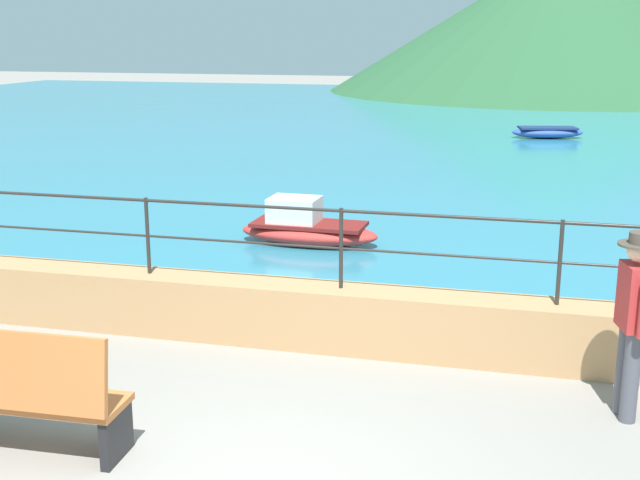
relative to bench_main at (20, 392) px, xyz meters
The scene contains 8 objects.
promenade_wall 3.64m from the bench_main, 56.22° to the left, with size 20.00×0.56×0.70m, color tan.
railing 3.71m from the bench_main, 56.22° to the left, with size 18.44×0.04×0.90m.
lake_water 25.74m from the bench_main, 85.50° to the left, with size 64.00×44.32×0.06m, color teal.
hill_main 45.75m from the bench_main, 83.63° to the left, with size 26.46×26.46×7.99m, color #285633.
bench_main is the anchor object (origin of this frame).
person_walking 5.34m from the bench_main, 21.93° to the left, with size 0.38×0.56×1.75m.
boat_1 7.24m from the bench_main, 86.29° to the left, with size 2.32×0.96×0.76m.
boat_3 22.98m from the bench_main, 78.88° to the left, with size 2.44×1.37×0.36m.
Camera 1 is at (1.95, -5.31, 3.45)m, focal length 46.48 mm.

